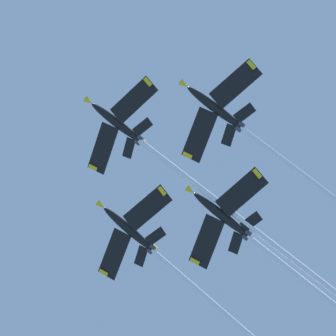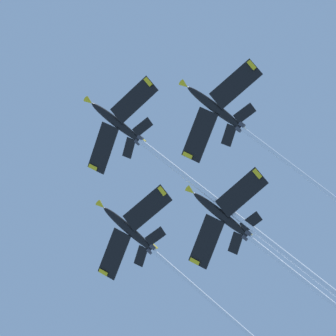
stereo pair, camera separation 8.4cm
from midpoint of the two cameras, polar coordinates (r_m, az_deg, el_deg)
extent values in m
ellipsoid|color=black|center=(130.74, -4.21, 3.68)|extent=(3.59, 11.45, 6.56)
cone|color=yellow|center=(133.55, -6.30, 5.29)|extent=(1.53, 2.15, 1.79)
ellipsoid|color=black|center=(132.13, -4.75, 4.17)|extent=(1.50, 3.04, 2.05)
cube|color=black|center=(129.38, -2.72, 5.42)|extent=(9.20, 3.90, 1.78)
cube|color=yellow|center=(128.77, -1.62, 6.85)|extent=(0.81, 1.71, 0.91)
cube|color=black|center=(131.51, -5.19, 1.58)|extent=(9.57, 6.71, 1.78)
cube|color=yellow|center=(132.54, -6.01, 0.06)|extent=(1.32, 1.81, 0.91)
cube|color=black|center=(128.40, -2.05, 3.26)|extent=(3.79, 2.15, 0.95)
cube|color=black|center=(129.32, -3.13, 1.60)|extent=(3.97, 3.19, 0.95)
cube|color=yellow|center=(130.19, -2.40, 2.45)|extent=(0.78, 3.37, 3.58)
cylinder|color=#38383D|center=(128.37, -2.24, 2.39)|extent=(1.01, 1.37, 1.16)
cylinder|color=#38383D|center=(128.55, -2.45, 2.06)|extent=(1.01, 1.37, 1.16)
cylinder|color=white|center=(121.92, 6.01, -4.26)|extent=(8.61, 42.50, 22.06)
ellipsoid|color=black|center=(122.79, 3.65, 4.84)|extent=(3.36, 11.50, 6.45)
cone|color=yellow|center=(124.93, 1.30, 6.62)|extent=(1.49, 2.13, 1.78)
ellipsoid|color=black|center=(124.00, 3.00, 5.38)|extent=(1.44, 3.03, 2.03)
cube|color=black|center=(122.02, 5.37, 6.64)|extent=(9.26, 4.10, 1.75)
cube|color=yellow|center=(121.85, 6.63, 8.12)|extent=(0.84, 1.73, 0.89)
cube|color=black|center=(123.14, 2.50, 2.63)|extent=(9.58, 6.58, 1.75)
cube|color=yellow|center=(123.85, 1.54, 1.01)|extent=(1.30, 1.81, 0.89)
cube|color=black|center=(121.20, 6.08, 4.34)|extent=(3.82, 2.23, 0.93)
cube|color=black|center=(121.69, 4.83, 2.61)|extent=(3.97, 3.14, 0.93)
cube|color=yellow|center=(122.82, 5.56, 3.48)|extent=(0.71, 3.37, 3.57)
cylinder|color=#38383D|center=(121.07, 5.86, 3.42)|extent=(0.99, 1.36, 1.16)
cylinder|color=#38383D|center=(121.17, 5.61, 3.08)|extent=(0.99, 1.36, 1.16)
cylinder|color=white|center=(117.86, 12.68, -2.08)|extent=(5.94, 33.04, 16.65)
ellipsoid|color=black|center=(129.46, -3.24, -4.81)|extent=(3.27, 11.53, 6.38)
cone|color=yellow|center=(131.45, -5.36, -2.95)|extent=(1.48, 2.12, 1.77)
ellipsoid|color=black|center=(130.59, -3.80, -4.20)|extent=(1.42, 3.03, 2.01)
cube|color=black|center=(127.62, -1.66, -3.20)|extent=(9.28, 4.18, 1.73)
cube|color=yellow|center=(126.61, -0.50, -1.83)|extent=(0.86, 1.74, 0.88)
cube|color=black|center=(130.88, -4.30, -6.82)|extent=(9.59, 6.53, 1.73)
cube|color=yellow|center=(132.38, -5.18, -8.24)|extent=(1.29, 1.82, 0.88)
cube|color=black|center=(127.50, -1.03, -5.43)|extent=(3.83, 2.27, 0.92)
cube|color=black|center=(128.91, -2.19, -6.99)|extent=(3.98, 3.12, 0.92)
cube|color=yellow|center=(129.53, -1.44, -6.10)|extent=(0.68, 3.36, 3.56)
cylinder|color=#38383D|center=(127.77, -1.25, -6.30)|extent=(0.98, 1.35, 1.15)
cylinder|color=#38383D|center=(128.05, -1.48, -6.61)|extent=(0.98, 1.35, 1.15)
cylinder|color=white|center=(124.68, 6.30, -12.88)|extent=(6.64, 39.50, 19.45)
ellipsoid|color=black|center=(122.88, 4.16, -3.69)|extent=(3.53, 11.45, 6.58)
cone|color=yellow|center=(124.48, 1.79, -1.82)|extent=(1.52, 2.15, 1.79)
ellipsoid|color=black|center=(123.91, 3.49, -3.09)|extent=(1.49, 3.04, 2.06)
cube|color=black|center=(121.54, 5.84, -1.93)|extent=(9.21, 3.94, 1.79)
cube|color=yellow|center=(120.91, 7.07, -0.46)|extent=(0.82, 1.71, 0.91)
cube|color=black|center=(123.91, 3.04, -5.86)|extent=(9.57, 6.68, 1.79)
cube|color=yellow|center=(125.12, 2.10, -7.41)|extent=(1.31, 1.80, 0.91)
cube|color=black|center=(121.42, 6.58, -4.26)|extent=(3.80, 2.17, 0.95)
cube|color=black|center=(122.45, 5.36, -5.95)|extent=(3.97, 3.17, 0.95)
cube|color=yellow|center=(123.29, 6.07, -5.00)|extent=(0.76, 3.38, 3.58)
cylinder|color=#38383D|center=(121.58, 6.37, -5.17)|extent=(1.00, 1.37, 1.16)
cylinder|color=#38383D|center=(121.78, 6.12, -5.51)|extent=(1.00, 1.37, 1.16)
camera|label=1|loc=(0.04, 89.98, -0.07)|focal=76.88mm
camera|label=2|loc=(0.04, -90.02, 0.07)|focal=76.88mm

